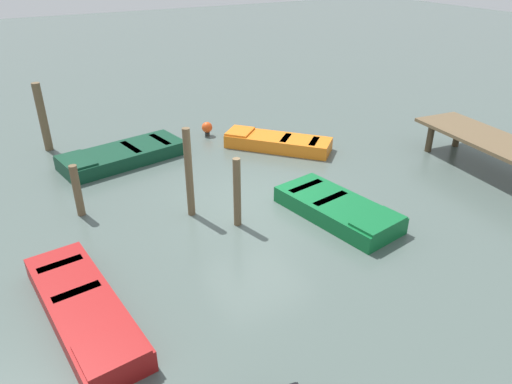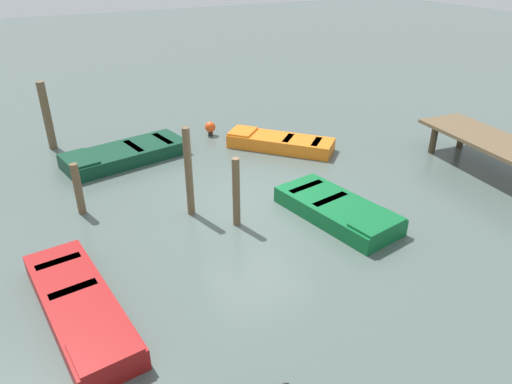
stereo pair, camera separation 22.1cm
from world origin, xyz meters
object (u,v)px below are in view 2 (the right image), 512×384
at_px(rowboat_dark_green, 125,154).
at_px(marker_buoy, 210,127).
at_px(mooring_piling_center, 47,116).
at_px(rowboat_orange, 280,142).
at_px(mooring_piling_near_right, 189,172).
at_px(dock_segment, 507,150).
at_px(rowboat_red, 80,307).
at_px(rowboat_green, 337,210).
at_px(mooring_piling_far_right, 78,189).
at_px(mooring_piling_mid_left, 236,192).

height_order(rowboat_dark_green, marker_buoy, marker_buoy).
distance_m(mooring_piling_center, marker_buoy, 5.09).
height_order(rowboat_orange, mooring_piling_near_right, mooring_piling_near_right).
xyz_separation_m(dock_segment, rowboat_orange, (-4.65, -4.38, -0.62)).
height_order(rowboat_red, marker_buoy, marker_buoy).
xyz_separation_m(dock_segment, rowboat_dark_green, (-5.98, -8.94, -0.62)).
distance_m(rowboat_orange, mooring_piling_near_right, 4.77).
bearing_deg(rowboat_red, rowboat_green, 89.60).
distance_m(rowboat_green, mooring_piling_near_right, 3.58).
xyz_separation_m(rowboat_red, mooring_piling_near_right, (-2.48, 2.97, 0.87)).
height_order(rowboat_red, mooring_piling_near_right, mooring_piling_near_right).
relative_size(rowboat_dark_green, marker_buoy, 7.87).
bearing_deg(mooring_piling_far_right, rowboat_green, 60.10).
xyz_separation_m(rowboat_orange, mooring_piling_mid_left, (3.51, -3.18, 0.61)).
height_order(rowboat_dark_green, rowboat_red, same).
bearing_deg(rowboat_red, rowboat_dark_green, 152.86).
relative_size(dock_segment, rowboat_red, 1.47).
bearing_deg(marker_buoy, mooring_piling_near_right, -27.70).
bearing_deg(dock_segment, mooring_piling_mid_left, -93.12).
height_order(dock_segment, rowboat_dark_green, dock_segment).
distance_m(mooring_piling_far_right, mooring_piling_mid_left, 3.79).
bearing_deg(rowboat_red, rowboat_orange, 119.15).
bearing_deg(rowboat_dark_green, mooring_piling_near_right, 88.37).
bearing_deg(mooring_piling_near_right, dock_segment, 75.82).
distance_m(mooring_piling_mid_left, mooring_piling_near_right, 1.24).
bearing_deg(marker_buoy, mooring_piling_far_right, -54.46).
relative_size(rowboat_orange, marker_buoy, 6.48).
bearing_deg(marker_buoy, dock_segment, 40.93).
distance_m(rowboat_green, mooring_piling_mid_left, 2.46).
distance_m(rowboat_orange, mooring_piling_center, 7.25).
xyz_separation_m(rowboat_dark_green, mooring_piling_mid_left, (4.83, 1.38, 0.61)).
height_order(mooring_piling_mid_left, mooring_piling_near_right, mooring_piling_near_right).
bearing_deg(mooring_piling_center, rowboat_dark_green, 40.91).
xyz_separation_m(rowboat_dark_green, mooring_piling_near_right, (3.88, 0.63, 0.87)).
bearing_deg(mooring_piling_mid_left, rowboat_orange, 137.85).
relative_size(mooring_piling_mid_left, mooring_piling_center, 0.78).
bearing_deg(dock_segment, rowboat_red, -82.60).
bearing_deg(mooring_piling_mid_left, mooring_piling_center, -155.30).
distance_m(dock_segment, mooring_piling_far_right, 11.15).
distance_m(mooring_piling_far_right, mooring_piling_center, 4.71).
distance_m(rowboat_green, rowboat_red, 5.98).
height_order(rowboat_green, mooring_piling_far_right, mooring_piling_far_right).
xyz_separation_m(rowboat_green, mooring_piling_near_right, (-1.79, -2.98, 0.87)).
xyz_separation_m(dock_segment, rowboat_green, (-0.30, -5.33, -0.62)).
height_order(mooring_piling_center, mooring_piling_near_right, mooring_piling_near_right).
bearing_deg(rowboat_red, mooring_piling_near_right, 122.91).
bearing_deg(rowboat_orange, mooring_piling_center, 19.48).
bearing_deg(mooring_piling_near_right, rowboat_orange, 123.02).
xyz_separation_m(rowboat_orange, rowboat_red, (5.03, -6.90, -0.00)).
relative_size(rowboat_green, mooring_piling_mid_left, 1.94).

